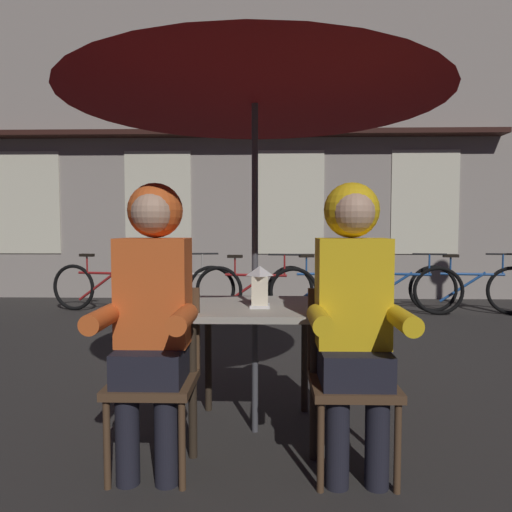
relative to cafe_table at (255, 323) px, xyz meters
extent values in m
plane|color=#2D2B28|center=(0.00, 0.00, -0.64)|extent=(60.00, 60.00, 0.00)
cube|color=#B2AD9E|center=(0.00, 0.00, 0.08)|extent=(0.72, 0.72, 0.04)
cylinder|color=#2D2319|center=(-0.31, -0.31, -0.29)|extent=(0.04, 0.04, 0.70)
cylinder|color=#2D2319|center=(0.31, -0.31, -0.29)|extent=(0.04, 0.04, 0.70)
cylinder|color=#2D2319|center=(-0.31, 0.31, -0.29)|extent=(0.04, 0.04, 0.70)
cylinder|color=#2D2319|center=(0.31, 0.31, -0.29)|extent=(0.04, 0.04, 0.70)
cylinder|color=#4C4C51|center=(0.00, 0.00, 0.49)|extent=(0.04, 0.04, 2.25)
cone|color=maroon|center=(0.00, 0.00, 1.42)|extent=(2.10, 2.10, 0.38)
sphere|color=#4C4C51|center=(0.00, 0.00, 1.64)|extent=(0.06, 0.06, 0.06)
cube|color=white|center=(0.03, -0.08, 0.11)|extent=(0.11, 0.11, 0.02)
cube|color=white|center=(0.03, -0.08, 0.20)|extent=(0.09, 0.09, 0.16)
pyramid|color=white|center=(0.03, -0.08, 0.31)|extent=(0.11, 0.11, 0.06)
cube|color=#513823|center=(-0.48, -0.44, -0.21)|extent=(0.40, 0.40, 0.04)
cylinder|color=#513823|center=(-0.31, -0.61, -0.43)|extent=(0.03, 0.03, 0.41)
cylinder|color=#513823|center=(-0.65, -0.61, -0.43)|extent=(0.03, 0.03, 0.41)
cylinder|color=#513823|center=(-0.31, -0.27, -0.43)|extent=(0.03, 0.03, 0.41)
cylinder|color=#513823|center=(-0.65, -0.27, -0.43)|extent=(0.03, 0.03, 0.41)
cube|color=#513823|center=(-0.48, -0.26, 0.02)|extent=(0.40, 0.03, 0.42)
cube|color=#513823|center=(0.48, -0.44, -0.21)|extent=(0.40, 0.40, 0.04)
cylinder|color=#513823|center=(0.65, -0.61, -0.43)|extent=(0.03, 0.03, 0.41)
cylinder|color=#513823|center=(0.31, -0.61, -0.43)|extent=(0.03, 0.03, 0.41)
cylinder|color=#513823|center=(0.65, -0.27, -0.43)|extent=(0.03, 0.03, 0.41)
cylinder|color=#513823|center=(0.31, -0.27, -0.43)|extent=(0.03, 0.03, 0.41)
cube|color=#513823|center=(0.48, -0.26, 0.02)|extent=(0.40, 0.03, 0.42)
cylinder|color=black|center=(-0.39, -0.57, -0.41)|extent=(0.11, 0.11, 0.45)
cylinder|color=black|center=(-0.57, -0.57, -0.41)|extent=(0.11, 0.11, 0.45)
cube|color=black|center=(-0.48, -0.44, -0.11)|extent=(0.32, 0.36, 0.16)
cube|color=#E05B23|center=(-0.48, -0.40, 0.23)|extent=(0.34, 0.22, 0.52)
cylinder|color=#E05B23|center=(-0.30, -0.62, 0.14)|extent=(0.09, 0.30, 0.09)
cylinder|color=#E05B23|center=(-0.66, -0.62, 0.14)|extent=(0.09, 0.30, 0.09)
sphere|color=tan|center=(-0.48, -0.40, 0.62)|extent=(0.21, 0.21, 0.21)
sphere|color=#E05B23|center=(-0.48, -0.35, 0.63)|extent=(0.27, 0.27, 0.27)
cylinder|color=black|center=(0.57, -0.57, -0.41)|extent=(0.11, 0.11, 0.45)
cylinder|color=black|center=(0.39, -0.57, -0.41)|extent=(0.11, 0.11, 0.45)
cube|color=black|center=(0.48, -0.44, -0.11)|extent=(0.32, 0.36, 0.16)
cube|color=yellow|center=(0.48, -0.40, 0.23)|extent=(0.34, 0.22, 0.52)
cylinder|color=yellow|center=(0.66, -0.62, 0.14)|extent=(0.09, 0.30, 0.09)
cylinder|color=yellow|center=(0.30, -0.62, 0.14)|extent=(0.09, 0.30, 0.09)
sphere|color=tan|center=(0.48, -0.40, 0.62)|extent=(0.21, 0.21, 0.21)
sphere|color=yellow|center=(0.48, -0.35, 0.63)|extent=(0.27, 0.27, 0.27)
cube|color=#9E9389|center=(-0.66, 5.40, 2.46)|extent=(10.00, 0.60, 6.20)
cube|color=#EAE5C6|center=(-3.96, 5.09, 0.96)|extent=(1.10, 0.02, 1.70)
cube|color=#EAE5C6|center=(-1.76, 5.09, 0.96)|extent=(1.10, 0.02, 1.70)
cube|color=#EAE5C6|center=(0.44, 5.09, 0.96)|extent=(1.10, 0.02, 1.70)
cube|color=#EAE5C6|center=(2.64, 5.09, 0.96)|extent=(1.10, 0.02, 1.70)
cube|color=#331914|center=(-0.66, 4.95, 2.06)|extent=(9.00, 0.36, 0.08)
torus|color=black|center=(-1.71, 3.70, -0.31)|extent=(0.66, 0.18, 0.66)
torus|color=black|center=(-2.71, 3.91, -0.31)|extent=(0.66, 0.18, 0.66)
cylinder|color=maroon|center=(-2.21, 3.80, -0.09)|extent=(0.83, 0.21, 0.04)
cylinder|color=maroon|center=(-2.33, 3.83, -0.28)|extent=(0.60, 0.16, 0.44)
cylinder|color=maroon|center=(-2.49, 3.86, 0.03)|extent=(0.02, 0.02, 0.24)
cube|color=black|center=(-2.49, 3.86, 0.16)|extent=(0.21, 0.12, 0.04)
cylinder|color=maroon|center=(-1.83, 3.72, 0.05)|extent=(0.02, 0.02, 0.28)
cylinder|color=black|center=(-1.83, 3.72, 0.19)|extent=(0.44, 0.11, 0.02)
torus|color=black|center=(-0.71, 3.75, -0.31)|extent=(0.66, 0.12, 0.66)
torus|color=black|center=(-1.72, 3.64, -0.31)|extent=(0.66, 0.12, 0.66)
cylinder|color=#ADA89E|center=(-1.22, 3.70, -0.09)|extent=(0.84, 0.12, 0.04)
cylinder|color=#ADA89E|center=(-1.34, 3.68, -0.28)|extent=(0.61, 0.10, 0.44)
cylinder|color=#ADA89E|center=(-1.50, 3.67, 0.03)|extent=(0.02, 0.02, 0.24)
cube|color=black|center=(-1.50, 3.67, 0.16)|extent=(0.21, 0.10, 0.04)
cylinder|color=#ADA89E|center=(-0.83, 3.74, 0.05)|extent=(0.02, 0.02, 0.28)
cylinder|color=black|center=(-0.83, 3.74, 0.19)|extent=(0.44, 0.07, 0.02)
torus|color=black|center=(0.41, 3.52, -0.31)|extent=(0.66, 0.14, 0.66)
torus|color=black|center=(-0.60, 3.66, -0.31)|extent=(0.66, 0.14, 0.66)
cylinder|color=maroon|center=(-0.09, 3.59, -0.09)|extent=(0.83, 0.15, 0.04)
cylinder|color=maroon|center=(-0.21, 3.61, -0.28)|extent=(0.60, 0.12, 0.44)
cylinder|color=maroon|center=(-0.37, 3.63, 0.03)|extent=(0.02, 0.02, 0.24)
cube|color=black|center=(-0.37, 3.63, 0.16)|extent=(0.21, 0.11, 0.04)
cylinder|color=maroon|center=(0.29, 3.54, 0.05)|extent=(0.02, 0.02, 0.28)
cylinder|color=black|center=(0.29, 3.54, 0.19)|extent=(0.44, 0.08, 0.02)
torus|color=black|center=(1.39, 3.90, -0.31)|extent=(0.66, 0.16, 0.66)
torus|color=black|center=(0.38, 3.73, -0.31)|extent=(0.66, 0.16, 0.66)
cylinder|color=#1E4C93|center=(0.88, 3.81, -0.09)|extent=(0.83, 0.17, 0.04)
cylinder|color=#1E4C93|center=(0.76, 3.79, -0.28)|extent=(0.60, 0.14, 0.44)
cylinder|color=#1E4C93|center=(0.60, 3.77, 0.03)|extent=(0.02, 0.02, 0.24)
cube|color=black|center=(0.60, 3.77, 0.16)|extent=(0.21, 0.11, 0.04)
cylinder|color=#1E4C93|center=(1.27, 3.88, 0.05)|extent=(0.02, 0.02, 0.28)
cylinder|color=black|center=(1.27, 3.88, 0.19)|extent=(0.44, 0.10, 0.02)
torus|color=black|center=(2.38, 3.68, -0.31)|extent=(0.66, 0.19, 0.66)
torus|color=black|center=(1.38, 3.89, -0.31)|extent=(0.66, 0.19, 0.66)
cylinder|color=#1E4C93|center=(1.88, 3.79, -0.09)|extent=(0.83, 0.21, 0.04)
cylinder|color=#1E4C93|center=(1.76, 3.81, -0.28)|extent=(0.60, 0.16, 0.44)
cylinder|color=#1E4C93|center=(1.60, 3.85, 0.03)|extent=(0.02, 0.02, 0.24)
cube|color=black|center=(1.60, 3.85, 0.16)|extent=(0.21, 0.12, 0.04)
cylinder|color=#1E4C93|center=(2.26, 3.71, 0.05)|extent=(0.02, 0.02, 0.28)
cylinder|color=black|center=(2.26, 3.71, 0.19)|extent=(0.44, 0.11, 0.02)
torus|color=black|center=(3.38, 3.73, -0.31)|extent=(0.66, 0.14, 0.66)
torus|color=black|center=(2.37, 3.86, -0.31)|extent=(0.66, 0.14, 0.66)
cylinder|color=#1E4C93|center=(2.88, 3.80, -0.09)|extent=(0.83, 0.14, 0.04)
cylinder|color=#1E4C93|center=(2.75, 3.81, -0.28)|extent=(0.61, 0.11, 0.44)
cylinder|color=#1E4C93|center=(2.59, 3.83, 0.03)|extent=(0.02, 0.02, 0.24)
cube|color=black|center=(2.59, 3.83, 0.16)|extent=(0.21, 0.11, 0.04)
cylinder|color=#1E4C93|center=(3.26, 3.75, 0.05)|extent=(0.02, 0.02, 0.28)
cylinder|color=black|center=(3.26, 3.75, 0.19)|extent=(0.44, 0.08, 0.02)
camera|label=1|loc=(0.08, -2.63, 0.54)|focal=32.67mm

